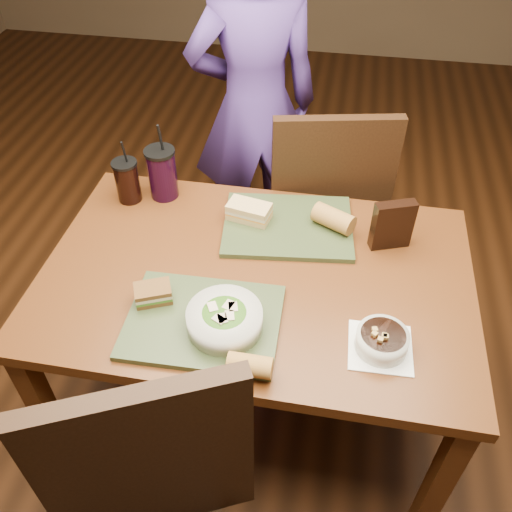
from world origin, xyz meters
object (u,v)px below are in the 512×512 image
Objects in this scene: sandwich_near at (153,293)px; cup_berry at (162,173)px; chair_far at (330,207)px; tray_near at (203,322)px; dining_table at (256,293)px; chip_bag at (392,225)px; salad_bowl at (225,318)px; diner at (254,108)px; cup_cola at (127,181)px; baguette_near at (250,365)px; tray_far at (288,226)px; soup_bowl at (382,341)px; baguette_far at (333,219)px; sandwich_far at (249,211)px.

cup_berry reaches higher than sandwich_near.
tray_near is at bearing -110.16° from chair_far.
dining_table is 0.47m from chip_bag.
tray_near is 0.63m from cup_berry.
salad_bowl is at bearing -15.98° from sandwich_near.
diner reaches higher than cup_cola.
dining_table is 0.98m from diner.
baguette_near is (0.31, -0.19, 0.00)m from sandwich_near.
cup_cola is at bearing 117.38° from sandwich_near.
cup_berry is (0.11, 0.04, 0.02)m from cup_cola.
tray_far is 0.57m from cup_cola.
salad_bowl is 0.16m from baguette_near.
salad_bowl reaches higher than soup_bowl.
baguette_near is at bearing 79.84° from diner.
chip_bag is at bearing -11.71° from baguette_far.
dining_table is 0.34m from sandwich_near.
chair_far is 6.18× the size of chip_bag.
baguette_far is 0.61m from cup_berry.
cup_berry is at bearing 116.92° from tray_near.
sandwich_far is (0.04, 0.45, 0.04)m from tray_near.
chair_far is 0.86m from soup_bowl.
baguette_far reaches higher than sandwich_near.
cup_cola reaches higher than chip_bag.
chair_far is 2.44× the size of tray_near.
sandwich_far is at bearing -6.96° from cup_cola.
baguette_far is (0.28, 0.00, 0.01)m from sandwich_far.
salad_bowl is 1.18× the size of soup_bowl.
chair_far is 4.34× the size of cup_cola.
soup_bowl reaches higher than tray_far.
soup_bowl is at bearing 2.20° from salad_bowl.
chip_bag is (0.50, 0.42, 0.07)m from tray_near.
tray_near is 0.48m from soup_bowl.
baguette_far is (0.25, 0.47, -0.00)m from salad_bowl.
baguette_far is at bearing 4.35° from tray_far.
dining_table is 5.51× the size of cup_cola.
cup_cola is at bearing 131.26° from salad_bowl.
cup_berry reaches higher than baguette_far.
tray_far is at bearing 68.76° from tray_near.
salad_bowl is at bearing -87.28° from sandwich_far.
salad_bowl is (-0.11, -0.46, 0.04)m from tray_far.
chip_bag is at bearing -5.53° from cup_cola.
diner is 1.18m from tray_near.
baguette_far is (0.02, -0.36, 0.23)m from chair_far.
salad_bowl is 0.69m from cup_cola.
diner is at bearing 98.97° from sandwich_far.
salad_bowl is at bearing -12.23° from tray_near.
cup_berry reaches higher than dining_table.
soup_bowl is (0.37, -0.22, 0.12)m from dining_table.
diner reaches higher than sandwich_far.
diner reaches higher than salad_bowl.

